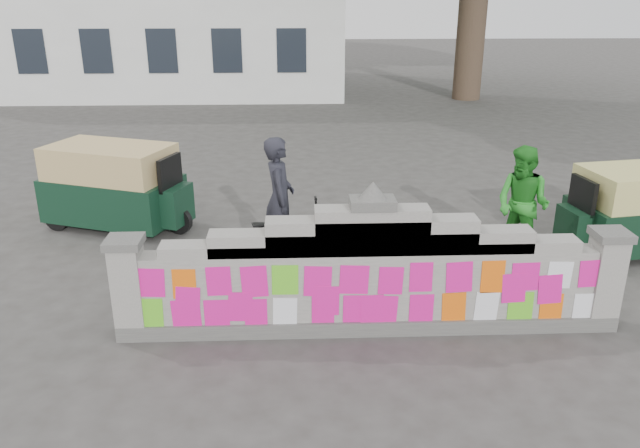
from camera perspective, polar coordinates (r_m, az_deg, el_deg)
The scene contains 7 objects.
ground at distance 8.27m, azimuth 4.46°, elevation -9.56°, with size 100.00×100.00×0.00m, color #383533.
parapet_wall at distance 7.91m, azimuth 4.62°, elevation -4.89°, with size 6.48×0.44×2.01m.
cyclist_bike at distance 9.66m, azimuth -3.64°, elevation -1.22°, with size 0.74×2.12×1.11m, color black.
cyclist_rider at distance 9.53m, azimuth -3.69°, elevation 0.93°, with size 0.69×0.45×1.89m, color #212129.
pedestrian at distance 10.46m, azimuth 18.02°, elevation 1.72°, with size 0.91×0.71×1.87m, color #268B25.
rickshaw_left at distance 12.01m, azimuth -18.17°, elevation 3.38°, with size 2.84×2.03×1.53m.
rickshaw_right at distance 11.56m, azimuth 27.18°, elevation 1.18°, with size 2.67×1.54×1.44m.
Camera 1 is at (-0.93, -7.08, 4.16)m, focal length 35.00 mm.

